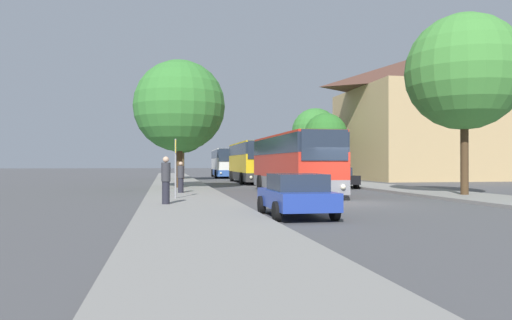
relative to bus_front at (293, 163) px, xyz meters
name	(u,v)px	position (x,y,z in m)	size (l,w,h in m)	color
ground_plane	(349,203)	(0.78, -6.80, -1.79)	(300.00, 300.00, 0.00)	#4C4C4F
sidewalk_left	(190,203)	(-6.22, -6.80, -1.72)	(4.00, 120.00, 0.15)	gray
sidewalk_right	(490,199)	(7.78, -6.80, -1.72)	(4.00, 120.00, 0.15)	gray
building_right_background	(444,114)	(22.68, 21.91, 5.34)	(20.07, 15.29, 14.27)	tan
bus_front	(293,163)	(0.00, 0.00, 0.00)	(2.81, 11.74, 3.35)	gray
bus_middle	(251,162)	(0.28, 16.06, 0.10)	(2.95, 11.85, 3.55)	#2D2D2D
bus_rear	(225,163)	(-0.10, 32.58, 0.03)	(3.11, 11.75, 3.40)	#2D519E
parked_car_left_curb	(296,194)	(-3.03, -12.01, -1.05)	(2.04, 3.98, 1.42)	#233D9E
parked_car_right_near	(336,177)	(4.57, 5.61, -1.03)	(2.27, 4.04, 1.46)	black
parked_car_right_far	(282,173)	(4.78, 22.78, -1.03)	(2.15, 4.05, 1.48)	silver
bus_stop_sign	(176,162)	(-6.79, -4.68, 0.05)	(0.08, 0.45, 2.73)	gray
pedestrian_waiting_near	(181,177)	(-6.42, -0.38, -0.79)	(0.36, 0.36, 1.69)	#23232D
pedestrian_waiting_far	(166,180)	(-7.23, -7.85, -0.68)	(0.36, 0.36, 1.88)	#23232D
tree_left_near	(182,127)	(-5.52, 23.23, 3.64)	(5.32, 5.32, 7.95)	brown
tree_left_far	(179,106)	(-6.32, 5.44, 3.75)	(6.04, 6.04, 8.42)	#47331E
tree_right_near	(326,135)	(7.92, 17.93, 2.67)	(4.15, 4.15, 6.41)	brown
tree_right_mid	(315,132)	(8.75, 23.97, 3.35)	(5.08, 5.08, 7.55)	#513D23
tree_right_far	(464,72)	(7.85, -4.65, 4.65)	(5.96, 5.96, 9.28)	#47331E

